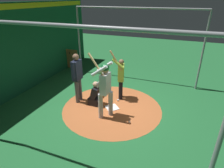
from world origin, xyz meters
TOP-DOWN VIEW (x-y plane):
  - ground_plane at (0.00, 0.00)m, footprint 26.08×26.08m
  - dirt_circle at (0.00, 0.00)m, footprint 3.53×3.53m
  - home_plate at (0.00, 0.00)m, footprint 0.59×0.59m
  - batter at (-0.02, -0.56)m, footprint 0.68×0.49m
  - catcher at (-0.65, 0.03)m, footprint 0.58×0.40m
  - umpire at (-1.36, 0.02)m, footprint 0.23×0.49m
  - visitor at (0.04, 0.82)m, footprint 0.54×0.57m
  - back_wall at (-4.00, 0.00)m, footprint 0.22×10.08m
  - cage_frame at (0.00, 0.00)m, footprint 5.73×5.61m
  - bat_rack at (-3.76, 3.15)m, footprint 1.06×0.20m
  - baseball_0 at (0.04, 0.54)m, footprint 0.07×0.07m
  - baseball_1 at (0.85, -0.65)m, footprint 0.07×0.07m

SIDE VIEW (x-z plane):
  - ground_plane at x=0.00m, z-range 0.00..0.00m
  - dirt_circle at x=0.00m, z-range 0.00..0.01m
  - home_plate at x=0.00m, z-range 0.01..0.02m
  - baseball_0 at x=0.04m, z-range 0.01..0.08m
  - baseball_1 at x=0.85m, z-range 0.01..0.08m
  - catcher at x=-0.65m, z-range -0.10..0.82m
  - bat_rack at x=-3.76m, z-range -0.04..1.01m
  - visitor at x=0.04m, z-range -0.07..1.90m
  - umpire at x=-1.36m, z-range 0.13..1.99m
  - batter at x=-0.02m, z-range 0.05..2.23m
  - back_wall at x=-4.00m, z-range 0.01..3.50m
  - cage_frame at x=0.00m, z-range 0.63..3.90m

